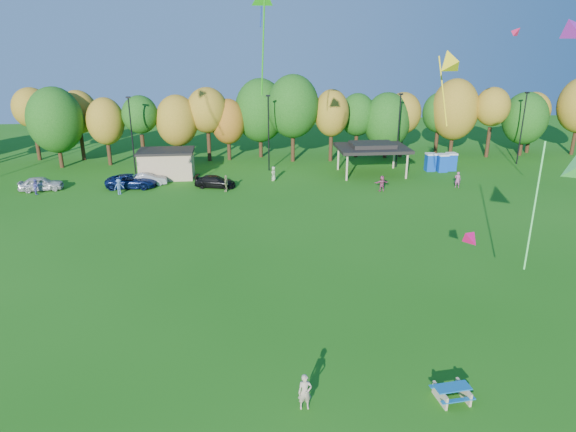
{
  "coord_description": "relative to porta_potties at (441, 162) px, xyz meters",
  "views": [
    {
      "loc": [
        -2.08,
        -21.15,
        15.66
      ],
      "look_at": [
        0.77,
        6.0,
        6.03
      ],
      "focal_mm": 32.0,
      "sensor_mm": 36.0,
      "label": 1
    }
  ],
  "objects": [
    {
      "name": "kite_4",
      "position": [
        -12.07,
        -33.16,
        3.9
      ],
      "size": [
        1.69,
        1.62,
        1.36
      ],
      "color": "#ED0D64"
    },
    {
      "name": "far_person_4",
      "position": [
        -45.66,
        -4.98,
        -0.3
      ],
      "size": [
        0.9,
        0.97,
        1.6
      ],
      "primitive_type": "imported",
      "rotation": [
        0.0,
        0.0,
        2.05
      ],
      "color": "#434190",
      "rests_on": "ground"
    },
    {
      "name": "car_c",
      "position": [
        -36.23,
        -3.61,
        -0.35
      ],
      "size": [
        5.47,
        2.75,
        1.49
      ],
      "primitive_type": "imported",
      "rotation": [
        0.0,
        0.0,
        1.52
      ],
      "color": "#0B1944",
      "rests_on": "ground"
    },
    {
      "name": "kite_2",
      "position": [
        -10.5,
        -24.44,
        13.05
      ],
      "size": [
        1.96,
        3.52,
        5.62
      ],
      "color": "yellow"
    },
    {
      "name": "porta_potties",
      "position": [
        0.0,
        0.0,
        0.0
      ],
      "size": [
        3.75,
        1.67,
        2.18
      ],
      "color": "#0D3FAB",
      "rests_on": "ground"
    },
    {
      "name": "far_person_5",
      "position": [
        -9.55,
        -7.66,
        -0.25
      ],
      "size": [
        1.62,
        0.68,
        1.69
      ],
      "primitive_type": "imported",
      "rotation": [
        0.0,
        0.0,
        3.26
      ],
      "color": "#A7456A",
      "rests_on": "ground"
    },
    {
      "name": "ground",
      "position": [
        -22.86,
        -37.58,
        -1.1
      ],
      "size": [
        160.0,
        160.0,
        0.0
      ],
      "primitive_type": "plane",
      "color": "#19600F",
      "rests_on": "ground"
    },
    {
      "name": "tree_line",
      "position": [
        -23.88,
        7.93,
        4.82
      ],
      "size": [
        93.57,
        10.55,
        11.15
      ],
      "color": "black",
      "rests_on": "ground"
    },
    {
      "name": "kite_10",
      "position": [
        -2.85,
        -25.29,
        15.06
      ],
      "size": [
        4.37,
        3.74,
        8.48
      ],
      "color": "#AE21B0"
    },
    {
      "name": "far_person_0",
      "position": [
        -37.05,
        -5.99,
        -0.26
      ],
      "size": [
        1.24,
        1.14,
        1.67
      ],
      "primitive_type": "imported",
      "rotation": [
        0.0,
        0.0,
        0.62
      ],
      "color": "#47689C",
      "rests_on": "ground"
    },
    {
      "name": "picnic_table",
      "position": [
        -15.53,
        -40.37,
        -0.69
      ],
      "size": [
        1.74,
        1.49,
        0.7
      ],
      "rotation": [
        0.0,
        0.0,
        0.1
      ],
      "color": "tan",
      "rests_on": "ground"
    },
    {
      "name": "utility_building",
      "position": [
        -32.86,
        0.42,
        0.54
      ],
      "size": [
        6.3,
        4.3,
        3.25
      ],
      "color": "tan",
      "rests_on": "ground"
    },
    {
      "name": "far_person_2",
      "position": [
        -20.66,
        -2.31,
        -0.27
      ],
      "size": [
        0.75,
        0.93,
        1.65
      ],
      "primitive_type": "imported",
      "rotation": [
        0.0,
        0.0,
        4.41
      ],
      "color": "#91A672",
      "rests_on": "ground"
    },
    {
      "name": "kite_flyer",
      "position": [
        -22.24,
        -40.23,
        -0.25
      ],
      "size": [
        0.62,
        0.41,
        1.7
      ],
      "primitive_type": "imported",
      "rotation": [
        0.0,
        0.0,
        -0.01
      ],
      "color": "tan",
      "rests_on": "ground"
    },
    {
      "name": "car_a",
      "position": [
        -45.64,
        -3.63,
        -0.34
      ],
      "size": [
        4.65,
        2.47,
        1.51
      ],
      "primitive_type": "imported",
      "rotation": [
        0.0,
        0.0,
        1.73
      ],
      "color": "#BABABA",
      "rests_on": "ground"
    },
    {
      "name": "far_person_3",
      "position": [
        -25.99,
        -6.07,
        -0.2
      ],
      "size": [
        0.64,
        1.11,
        1.79
      ],
      "primitive_type": "imported",
      "rotation": [
        0.0,
        0.0,
        4.51
      ],
      "color": "#878D56",
      "rests_on": "ground"
    },
    {
      "name": "car_d",
      "position": [
        -27.21,
        -4.37,
        -0.45
      ],
      "size": [
        4.74,
        2.76,
        1.29
      ],
      "primitive_type": "imported",
      "rotation": [
        0.0,
        0.0,
        1.34
      ],
      "color": "black",
      "rests_on": "ground"
    },
    {
      "name": "kite_6",
      "position": [
        1.59,
        -10.52,
        14.95
      ],
      "size": [
        1.4,
        1.47,
        1.18
      ],
      "color": "#E11A46"
    },
    {
      "name": "lamp_posts",
      "position": [
        -20.86,
        2.42,
        3.8
      ],
      "size": [
        64.5,
        0.25,
        9.09
      ],
      "color": "black",
      "rests_on": "ground"
    },
    {
      "name": "car_b",
      "position": [
        -34.59,
        -2.75,
        -0.43
      ],
      "size": [
        4.19,
        1.95,
        1.33
      ],
      "primitive_type": "imported",
      "rotation": [
        0.0,
        0.0,
        1.71
      ],
      "color": "#A2A3A8",
      "rests_on": "ground"
    },
    {
      "name": "far_person_1",
      "position": [
        -1.04,
        -7.27,
        -0.21
      ],
      "size": [
        0.77,
        0.65,
        1.78
      ],
      "primitive_type": "imported",
      "rotation": [
        0.0,
        0.0,
        2.73
      ],
      "color": "#9D4A7B",
      "rests_on": "ground"
    },
    {
      "name": "pavilion",
      "position": [
        -8.86,
        -0.58,
        2.13
      ],
      "size": [
        8.2,
        6.2,
        3.77
      ],
      "color": "tan",
      "rests_on": "ground"
    }
  ]
}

